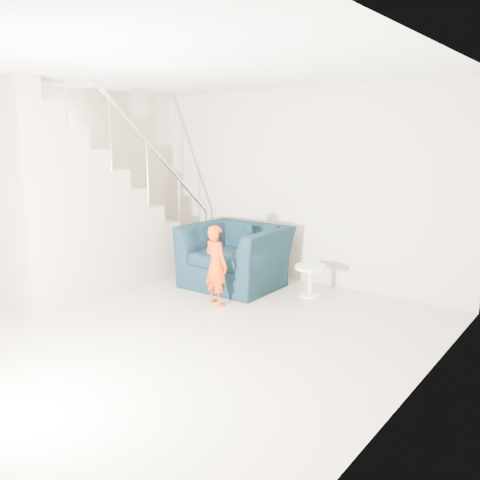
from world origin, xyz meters
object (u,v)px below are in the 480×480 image
object	(u,v)px
armchair	(235,256)
side_table	(310,276)
staircase	(81,221)
toddler	(216,265)

from	to	relation	value
armchair	side_table	world-z (taller)	armchair
armchair	side_table	xyz separation A→B (m)	(1.07, 0.20, -0.15)
armchair	staircase	xyz separation A→B (m)	(-1.51, -1.39, 0.53)
staircase	armchair	bearing A→B (deg)	42.76
toddler	staircase	distance (m)	1.96
toddler	staircase	size ratio (longest dim) A/B	0.28
armchair	toddler	size ratio (longest dim) A/B	1.30
side_table	staircase	size ratio (longest dim) A/B	0.11
armchair	staircase	world-z (taller)	staircase
armchair	toddler	distance (m)	0.83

